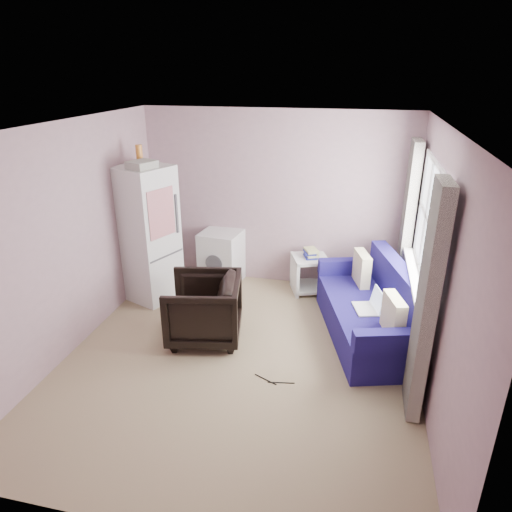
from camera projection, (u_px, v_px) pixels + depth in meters
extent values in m
cube|color=#9C8766|center=(240.00, 360.00, 5.06)|extent=(3.80, 4.20, 0.02)
cube|color=silver|center=(236.00, 125.00, 4.09)|extent=(3.80, 4.20, 0.02)
cube|color=#A6838E|center=(276.00, 200.00, 6.48)|extent=(3.80, 0.02, 2.50)
cube|color=#A6838E|center=(146.00, 388.00, 2.68)|extent=(3.80, 0.02, 2.50)
cube|color=#A6838E|center=(69.00, 240.00, 4.97)|extent=(0.02, 4.20, 2.50)
cube|color=#A6838E|center=(439.00, 272.00, 4.19)|extent=(0.02, 4.20, 2.50)
cube|color=white|center=(431.00, 223.00, 4.73)|extent=(0.01, 1.60, 1.20)
imported|color=black|center=(203.00, 306.00, 5.30)|extent=(0.92, 0.96, 0.85)
cube|color=silver|center=(148.00, 234.00, 6.11)|extent=(0.82, 0.82, 1.84)
cube|color=#414047|center=(167.00, 256.00, 6.04)|extent=(0.23, 0.55, 0.02)
cube|color=#414047|center=(177.00, 214.00, 6.01)|extent=(0.03, 0.04, 0.53)
cube|color=silver|center=(162.00, 213.00, 5.78)|extent=(0.17, 0.41, 0.63)
cylinder|color=orange|center=(139.00, 155.00, 5.80)|extent=(0.11, 0.11, 0.25)
cube|color=#97988F|center=(142.00, 165.00, 5.60)|extent=(0.37, 0.39, 0.09)
cube|color=silver|center=(222.00, 257.00, 6.76)|extent=(0.62, 0.62, 0.79)
cube|color=#414047|center=(221.00, 234.00, 6.60)|extent=(0.58, 0.56, 0.05)
cylinder|color=#414047|center=(214.00, 264.00, 6.51)|extent=(0.26, 0.05, 0.26)
cube|color=white|center=(310.00, 259.00, 6.42)|extent=(0.61, 0.61, 0.04)
cube|color=white|center=(309.00, 286.00, 6.59)|extent=(0.61, 0.61, 0.04)
cube|color=white|center=(295.00, 275.00, 6.49)|extent=(0.20, 0.46, 0.53)
cube|color=white|center=(324.00, 273.00, 6.54)|extent=(0.20, 0.46, 0.53)
cube|color=navy|center=(310.00, 256.00, 6.41)|extent=(0.23, 0.27, 0.03)
cube|color=#BDBE7E|center=(311.00, 254.00, 6.40)|extent=(0.24, 0.28, 0.03)
cube|color=navy|center=(310.00, 252.00, 6.39)|extent=(0.22, 0.27, 0.03)
cube|color=#BDBE7E|center=(311.00, 250.00, 6.36)|extent=(0.24, 0.28, 0.03)
cube|color=navy|center=(368.00, 321.00, 5.42)|extent=(1.36, 2.03, 0.41)
cube|color=navy|center=(401.00, 287.00, 5.27)|extent=(0.70, 1.84, 0.46)
cube|color=navy|center=(397.00, 340.00, 4.47)|extent=(0.89, 0.38, 0.21)
cube|color=navy|center=(351.00, 266.00, 6.13)|extent=(0.89, 0.38, 0.21)
cube|color=#F9EFBC|center=(393.00, 316.00, 4.71)|extent=(0.23, 0.43, 0.41)
cube|color=#F9EFBC|center=(362.00, 268.00, 5.82)|extent=(0.23, 0.43, 0.41)
cube|color=white|center=(365.00, 309.00, 5.24)|extent=(0.32, 0.39, 0.02)
cube|color=silver|center=(377.00, 300.00, 5.20)|extent=(0.15, 0.35, 0.23)
cube|color=white|center=(416.00, 277.00, 4.98)|extent=(0.14, 1.70, 0.04)
cube|color=white|center=(421.00, 275.00, 4.96)|extent=(0.02, 1.68, 0.05)
cube|color=white|center=(429.00, 223.00, 4.73)|extent=(0.02, 1.68, 0.05)
cube|color=white|center=(438.00, 165.00, 4.50)|extent=(0.02, 1.68, 0.05)
cube|color=white|center=(440.00, 251.00, 4.01)|extent=(0.02, 0.05, 1.20)
cube|color=white|center=(432.00, 231.00, 4.49)|extent=(0.02, 0.05, 1.20)
cube|color=white|center=(426.00, 215.00, 4.97)|extent=(0.02, 0.05, 1.20)
cube|color=white|center=(421.00, 202.00, 5.45)|extent=(0.02, 0.05, 1.20)
cube|color=beige|center=(426.00, 305.00, 3.93)|extent=(0.12, 0.46, 2.18)
cube|color=beige|center=(407.00, 226.00, 5.87)|extent=(0.12, 0.46, 2.18)
cylinder|color=black|center=(281.00, 383.00, 4.67)|extent=(0.28, 0.06, 0.01)
cylinder|color=black|center=(266.00, 379.00, 4.72)|extent=(0.26, 0.13, 0.01)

